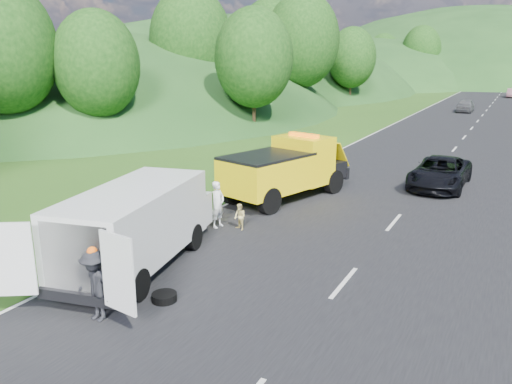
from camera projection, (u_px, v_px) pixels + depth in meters
The scene contains 14 objects.
ground at pixel (278, 243), 16.97m from camera, with size 320.00×320.00×0.00m, color #38661E.
road_surface at pixel (478, 121), 49.73m from camera, with size 14.00×200.00×0.02m, color black.
tree_line_left at pixel (334, 99), 76.76m from camera, with size 14.00×140.00×14.00m, color #30611C, non-canonical shape.
tow_truck at pixel (286, 168), 22.04m from camera, with size 4.03×6.90×2.80m.
white_van at pixel (137, 223), 14.64m from camera, with size 4.38×7.42×2.47m.
woman at pixel (218, 227), 18.53m from camera, with size 0.63×0.46×1.73m, color white.
child at pixel (240, 230), 18.22m from camera, with size 0.47×0.37×0.97m, color #D1BE6F.
worker at pixel (98, 320), 11.96m from camera, with size 1.14×0.66×1.77m, color black.
suitcase at pixel (186, 212), 19.42m from camera, with size 0.34×0.19×0.54m, color #5F6249.
spare_tire at pixel (165, 301), 12.88m from camera, with size 0.65×0.65×0.20m, color black.
passing_suv at pixel (439, 188), 24.22m from camera, with size 2.41×5.22×1.45m, color black.
dist_car_a at pixel (465, 112), 58.15m from camera, with size 1.75×4.35×1.48m, color #424346.
dist_car_b at pixel (512, 98), 79.67m from camera, with size 1.50×4.30×1.42m, color brown.
dist_car_c at pixel (496, 90), 97.52m from camera, with size 1.94×4.78×1.39m, color #974B62.
Camera 1 is at (6.82, -14.43, 6.07)m, focal length 35.00 mm.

